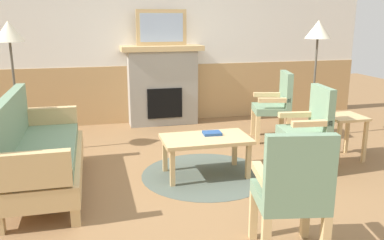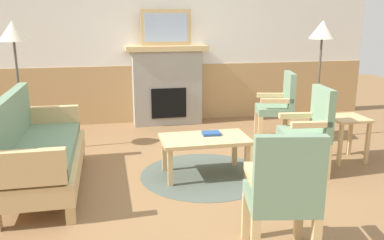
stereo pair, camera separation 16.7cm
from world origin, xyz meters
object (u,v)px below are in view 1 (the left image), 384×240
Objects in this scene: framed_picture at (162,28)px; armchair_near_fireplace at (276,103)px; fireplace at (163,85)px; couch at (40,153)px; armchair_front_left at (293,189)px; floor_lamp_by_chairs at (318,37)px; armchair_by_window_left at (310,126)px; side_table at (344,125)px; book_on_table at (212,133)px; floor_lamp_by_couch at (10,40)px; coffee_table at (206,142)px.

framed_picture reaches higher than armchair_near_fireplace.
fireplace is 0.91m from framed_picture.
couch and armchair_front_left have the same top height.
fireplace is 1.91m from armchair_near_fireplace.
floor_lamp_by_chairs is at bearing -33.48° from fireplace.
armchair_by_window_left is (1.23, -2.52, -1.02)m from framed_picture.
couch is 1.84× the size of armchair_near_fireplace.
framed_picture is 3.13m from side_table.
floor_lamp_by_chairs reaches higher than armchair_front_left.
armchair_front_left is at bearing -123.23° from armchair_by_window_left.
fireplace is at bearing 146.52° from floor_lamp_by_chairs.
framed_picture is at bearing 90.00° from fireplace.
book_on_table is (0.16, -2.27, -1.10)m from framed_picture.
armchair_by_window_left is 1.00× the size of armchair_front_left.
couch is 2.90m from armchair_by_window_left.
floor_lamp_by_chairs is (3.64, 1.05, 1.05)m from couch.
armchair_by_window_left is at bearing -3.33° from couch.
book_on_table is 1.71m from side_table.
armchair_front_left is at bearing -113.11° from armchair_near_fireplace.
framed_picture is 2.32m from floor_lamp_by_couch.
book_on_table is at bearing 41.99° from coffee_table.
armchair_front_left is 0.58× the size of floor_lamp_by_couch.
armchair_front_left is 3.39m from floor_lamp_by_chairs.
fireplace is at bearing 94.11° from book_on_table.
armchair_by_window_left is 3.71m from floor_lamp_by_couch.
couch is at bearing 179.76° from coffee_table.
book_on_table is 1.10m from armchair_by_window_left.
coffee_table is at bearing -141.31° from armchair_near_fireplace.
floor_lamp_by_chairs is (1.97, -1.31, -0.11)m from framed_picture.
book_on_table is 1.59m from armchair_near_fireplace.
armchair_near_fireplace is at bearing 178.06° from floor_lamp_by_chairs.
couch is 3.27× the size of side_table.
framed_picture is 0.44× the size of couch.
armchair_by_window_left is (1.07, -0.25, 0.08)m from book_on_table.
book_on_table is 0.12× the size of floor_lamp_by_chairs.
coffee_table is 1.19m from armchair_by_window_left.
floor_lamp_by_chairs is (1.75, 2.76, 0.91)m from armchair_front_left.
coffee_table is at bearing -88.39° from fireplace.
armchair_by_window_left is (1.23, -2.52, -0.11)m from fireplace.
book_on_table is 0.20× the size of armchair_front_left.
armchair_by_window_left is at bearing -23.80° from floor_lamp_by_couch.
fireplace reaches higher than side_table.
coffee_table is 1.72m from armchair_near_fireplace.
floor_lamp_by_chairs reaches higher than book_on_table.
book_on_table is at bearing -151.88° from floor_lamp_by_chairs.
framed_picture is at bearing 129.84° from side_table.
floor_lamp_by_couch is at bearing 148.72° from coffee_table.
floor_lamp_by_chairs is at bearing 83.61° from side_table.
couch and armchair_near_fireplace have the same top height.
book_on_table is at bearing -178.90° from side_table.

